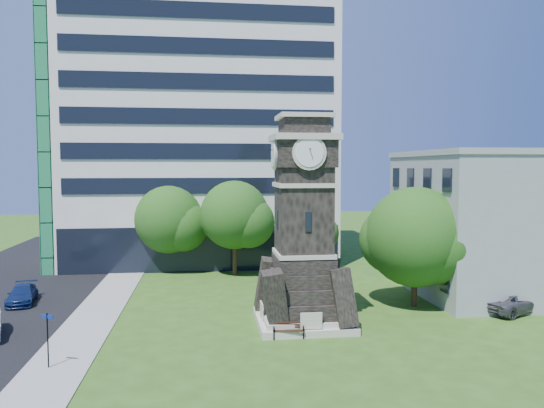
{
  "coord_description": "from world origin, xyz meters",
  "views": [
    {
      "loc": [
        -2.63,
        -28.17,
        9.21
      ],
      "look_at": [
        1.89,
        7.82,
        6.69
      ],
      "focal_mm": 35.0,
      "sensor_mm": 36.0,
      "label": 1
    }
  ],
  "objects": [
    {
      "name": "tree_east",
      "position": [
        11.15,
        5.03,
        4.45
      ],
      "size": [
        7.27,
        6.61,
        7.94
      ],
      "rotation": [
        0.0,
        0.0,
        0.19
      ],
      "color": "#332114",
      "rests_on": "ground"
    },
    {
      "name": "street_sign",
      "position": [
        -9.84,
        -3.4,
        1.62
      ],
      "size": [
        0.62,
        0.06,
        2.58
      ],
      "rotation": [
        0.0,
        0.0,
        -0.4
      ],
      "color": "black",
      "rests_on": "ground"
    },
    {
      "name": "car_street_north",
      "position": [
        -15.05,
        9.06,
        0.6
      ],
      "size": [
        2.35,
        4.36,
        1.2
      ],
      "primitive_type": "imported",
      "rotation": [
        0.0,
        0.0,
        0.17
      ],
      "color": "navy",
      "rests_on": "ground"
    },
    {
      "name": "clock_tower",
      "position": [
        3.0,
        2.0,
        5.28
      ],
      "size": [
        5.4,
        5.4,
        12.22
      ],
      "color": "beige",
      "rests_on": "ground"
    },
    {
      "name": "ground",
      "position": [
        0.0,
        0.0,
        0.0
      ],
      "size": [
        160.0,
        160.0,
        0.0
      ],
      "primitive_type": "plane",
      "color": "#2E5217",
      "rests_on": "ground"
    },
    {
      "name": "tree_nw",
      "position": [
        -5.75,
        18.91,
        4.47
      ],
      "size": [
        6.62,
        6.02,
        7.67
      ],
      "rotation": [
        0.0,
        0.0,
        -0.32
      ],
      "color": "#332114",
      "rests_on": "ground"
    },
    {
      "name": "tree_ne",
      "position": [
        6.2,
        15.69,
        3.99
      ],
      "size": [
        4.52,
        4.11,
        6.21
      ],
      "rotation": [
        0.0,
        0.0,
        -0.16
      ],
      "color": "#332114",
      "rests_on": "ground"
    },
    {
      "name": "office_low",
      "position": [
        19.97,
        8.0,
        5.21
      ],
      "size": [
        15.2,
        12.2,
        10.4
      ],
      "color": "#989A9D",
      "rests_on": "ground"
    },
    {
      "name": "tree_nc",
      "position": [
        -0.12,
        16.71,
        4.97
      ],
      "size": [
        6.41,
        5.83,
        8.09
      ],
      "rotation": [
        0.0,
        0.0,
        -0.34
      ],
      "color": "#332114",
      "rests_on": "ground"
    },
    {
      "name": "car_east_lot",
      "position": [
        16.76,
        2.76,
        0.66
      ],
      "size": [
        5.26,
        3.97,
        1.33
      ],
      "primitive_type": "imported",
      "rotation": [
        0.0,
        0.0,
        1.99
      ],
      "color": "#4C4B51",
      "rests_on": "ground"
    },
    {
      "name": "office_tall",
      "position": [
        -3.2,
        25.84,
        14.22
      ],
      "size": [
        26.2,
        15.11,
        28.6
      ],
      "color": "white",
      "rests_on": "ground"
    },
    {
      "name": "sidewalk",
      "position": [
        -9.5,
        5.0,
        0.03
      ],
      "size": [
        3.0,
        70.0,
        0.06
      ],
      "primitive_type": "cube",
      "color": "gray",
      "rests_on": "ground"
    },
    {
      "name": "park_bench",
      "position": [
        1.74,
        -0.49,
        0.47
      ],
      "size": [
        1.71,
        0.45,
        0.88
      ],
      "rotation": [
        0.0,
        0.0,
        -0.11
      ],
      "color": "black",
      "rests_on": "ground"
    }
  ]
}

